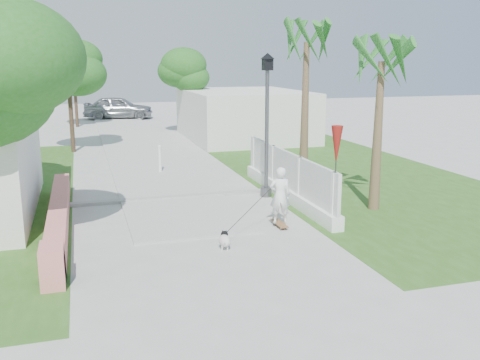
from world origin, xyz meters
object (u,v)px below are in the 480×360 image
object	(u,v)px
parked_car	(118,107)
street_lamp	(267,120)
skateboarder	(254,207)
bollard	(160,158)
dog	(225,240)
patio_umbrella	(337,146)

from	to	relation	value
parked_car	street_lamp	bearing A→B (deg)	-163.00
skateboarder	parked_car	world-z (taller)	parked_car
bollard	dog	size ratio (longest dim) A/B	1.90
street_lamp	parked_car	bearing A→B (deg)	96.47
street_lamp	bollard	xyz separation A→B (m)	(-2.70, 4.50, -1.84)
dog	skateboarder	bearing A→B (deg)	53.51
skateboarder	parked_car	xyz separation A→B (m)	(-1.23, 28.03, 0.14)
street_lamp	bollard	distance (m)	5.56
dog	parked_car	world-z (taller)	parked_car
patio_umbrella	street_lamp	bearing A→B (deg)	152.24
bollard	dog	bearing A→B (deg)	-88.84
street_lamp	skateboarder	bearing A→B (deg)	-113.92
patio_umbrella	parked_car	bearing A→B (deg)	100.39
patio_umbrella	parked_car	world-z (taller)	patio_umbrella
patio_umbrella	skateboarder	distance (m)	4.37
skateboarder	dog	bearing A→B (deg)	52.19
bollard	patio_umbrella	bearing A→B (deg)	-50.09
parked_car	skateboarder	bearing A→B (deg)	-166.95
street_lamp	dog	bearing A→B (deg)	-120.41
bollard	patio_umbrella	world-z (taller)	patio_umbrella
bollard	parked_car	distance (m)	20.04
dog	bollard	bearing A→B (deg)	105.03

